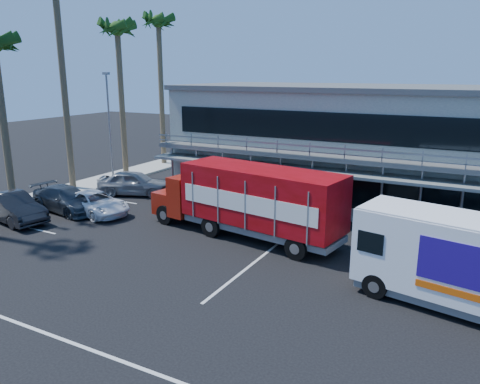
% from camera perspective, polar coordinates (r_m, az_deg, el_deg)
% --- Properties ---
extents(ground, '(120.00, 120.00, 0.00)m').
position_cam_1_polar(ground, '(19.91, -6.48, -9.76)').
color(ground, black).
rests_on(ground, ground).
extents(building, '(22.40, 12.00, 7.30)m').
position_cam_1_polar(building, '(31.05, 13.96, 5.75)').
color(building, gray).
rests_on(building, ground).
extents(curb_strip, '(3.00, 32.00, 0.16)m').
position_cam_1_polar(curb_strip, '(33.88, -21.90, -0.35)').
color(curb_strip, '#A5A399').
rests_on(curb_strip, ground).
extents(palm_e, '(2.80, 2.80, 12.25)m').
position_cam_1_polar(palm_e, '(37.61, -14.68, 17.75)').
color(palm_e, brown).
rests_on(palm_e, ground).
extents(palm_f, '(2.80, 2.80, 13.25)m').
position_cam_1_polar(palm_f, '(42.15, -9.88, 18.82)').
color(palm_f, brown).
rests_on(palm_f, ground).
extents(light_pole_far, '(0.50, 0.25, 8.09)m').
position_cam_1_polar(light_pole_far, '(35.91, -15.63, 8.14)').
color(light_pole_far, gray).
rests_on(light_pole_far, ground).
extents(red_truck, '(11.02, 4.17, 3.62)m').
position_cam_1_polar(red_truck, '(23.25, 1.08, -0.86)').
color(red_truck, maroon).
rests_on(red_truck, ground).
extents(white_van, '(7.18, 3.60, 3.35)m').
position_cam_1_polar(white_van, '(18.04, 24.96, -7.61)').
color(white_van, white).
rests_on(white_van, ground).
extents(parked_car_b, '(5.12, 2.55, 1.61)m').
position_cam_1_polar(parked_car_b, '(28.95, -26.00, -1.70)').
color(parked_car_b, black).
rests_on(parked_car_b, ground).
extents(parked_car_c, '(5.11, 3.14, 1.32)m').
position_cam_1_polar(parked_car_c, '(28.72, -17.29, -1.29)').
color(parked_car_c, white).
rests_on(parked_car_c, ground).
extents(parked_car_d, '(5.36, 2.83, 1.48)m').
position_cam_1_polar(parked_car_d, '(29.79, -20.41, -0.83)').
color(parked_car_d, '#2F373F').
rests_on(parked_car_d, ground).
extents(parked_car_e, '(5.24, 3.54, 1.66)m').
position_cam_1_polar(parked_car_e, '(32.44, -12.78, 1.09)').
color(parked_car_e, gray).
rests_on(parked_car_e, ground).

